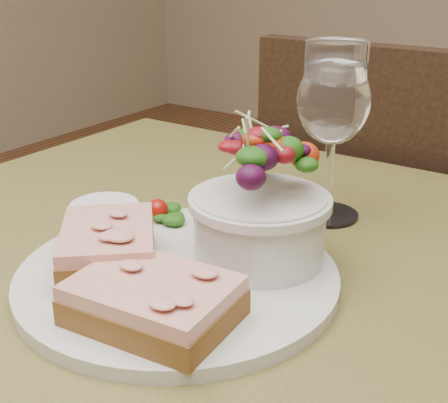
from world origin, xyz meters
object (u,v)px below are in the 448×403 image
Objects in this scene: chair_far at (397,356)px; sandwich_back at (108,243)px; salad_bowl at (260,198)px; ramekin at (105,219)px; dinner_plate at (178,276)px; cafe_table at (191,363)px; sandwich_front at (153,300)px; wine_glass at (333,106)px.

chair_far is 6.75× the size of sandwich_back.
sandwich_back is 0.14m from salad_bowl.
dinner_plate is at bearing -7.65° from ramekin.
ramekin is at bearing 172.35° from dinner_plate.
dinner_plate is 4.66× the size of ramekin.
cafe_table is at bearing -142.67° from salad_bowl.
sandwich_front is 0.16m from ramekin.
cafe_table is 0.11m from dinner_plate.
wine_glass is at bearing 83.09° from sandwich_front.
ramekin is at bearing -126.14° from wine_glass.
chair_far is 0.83m from sandwich_back.
chair_far is at bearing 88.06° from cafe_table.
sandwich_back is 0.27m from wine_glass.
chair_far is at bearing 88.51° from dinner_plate.
ramekin is 0.48× the size of salad_bowl.
dinner_plate is 2.23× the size of sandwich_front.
salad_bowl reaches higher than cafe_table.
sandwich_front is at bearing -95.66° from salad_bowl.
dinner_plate is 0.24m from wine_glass.
dinner_plate is at bearing 77.09° from sandwich_back.
wine_glass reaches higher than cafe_table.
sandwich_front is (0.04, -0.09, 0.13)m from cafe_table.
chair_far is 0.72m from wine_glass.
sandwich_back is at bearing -138.30° from salad_bowl.
dinner_plate is at bearing -78.35° from cafe_table.
sandwich_back is 2.21× the size of ramekin.
chair_far is at bearing 92.95° from salad_bowl.
chair_far is 5.14× the size of wine_glass.
sandwich_front is at bearing 91.41° from chair_far.
sandwich_back is (-0.05, -0.03, 0.03)m from dinner_plate.
dinner_plate is at bearing -101.81° from wine_glass.
wine_glass is at bearing 93.59° from chair_far.
salad_bowl is 0.73× the size of wine_glass.
chair_far is 0.86m from sandwich_front.
chair_far is 7.13× the size of sandwich_front.
wine_glass is at bearing 53.86° from ramekin.
ramekin reaches higher than sandwich_front.
chair_far is at bearing 79.59° from ramekin.
chair_far is 0.79m from dinner_plate.
ramekin is (-0.12, -0.63, 0.49)m from chair_far.
sandwich_back reaches higher than sandwich_front.
wine_glass is at bearing 75.62° from cafe_table.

